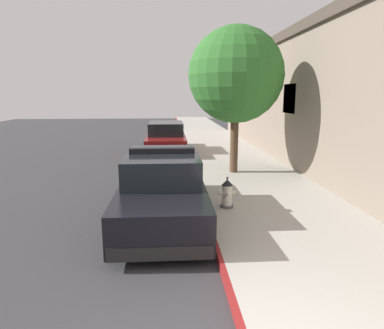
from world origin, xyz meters
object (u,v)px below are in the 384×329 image
(fire_hydrant, at_px, (227,194))
(street_tree, at_px, (236,75))
(police_cruiser, at_px, (163,188))
(parked_car_silver_ahead, at_px, (166,139))

(fire_hydrant, xyz_separation_m, street_tree, (0.89, 3.85, 3.01))
(police_cruiser, distance_m, fire_hydrant, 1.60)
(police_cruiser, xyz_separation_m, street_tree, (2.45, 4.12, 2.78))
(police_cruiser, relative_size, parked_car_silver_ahead, 1.00)
(police_cruiser, distance_m, parked_car_silver_ahead, 9.00)
(police_cruiser, distance_m, street_tree, 5.54)
(parked_car_silver_ahead, xyz_separation_m, street_tree, (2.45, -4.87, 2.78))
(street_tree, bearing_deg, police_cruiser, -120.73)
(police_cruiser, bearing_deg, parked_car_silver_ahead, 89.98)
(police_cruiser, xyz_separation_m, fire_hydrant, (1.56, 0.27, -0.23))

